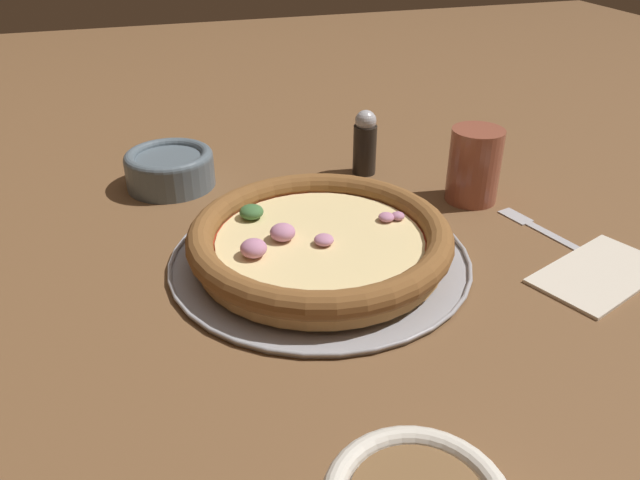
{
  "coord_description": "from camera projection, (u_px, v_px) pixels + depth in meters",
  "views": [
    {
      "loc": [
        0.19,
        0.6,
        0.39
      ],
      "look_at": [
        0.0,
        0.0,
        0.03
      ],
      "focal_mm": 35.0,
      "sensor_mm": 36.0,
      "label": 1
    }
  ],
  "objects": [
    {
      "name": "bowl_near",
      "position": [
        170.0,
        167.0,
        0.92
      ],
      "size": [
        0.13,
        0.13,
        0.05
      ],
      "color": "slate",
      "rests_on": "ground_plane"
    },
    {
      "name": "pizza",
      "position": [
        320.0,
        240.0,
        0.73
      ],
      "size": [
        0.31,
        0.31,
        0.04
      ],
      "color": "tan",
      "rests_on": "pizza_tray"
    },
    {
      "name": "pepper_shaker",
      "position": [
        365.0,
        142.0,
        0.95
      ],
      "size": [
        0.04,
        0.04,
        0.1
      ],
      "color": "black",
      "rests_on": "ground_plane"
    },
    {
      "name": "pizza_tray",
      "position": [
        320.0,
        258.0,
        0.74
      ],
      "size": [
        0.36,
        0.36,
        0.01
      ],
      "color": "#9E9EA3",
      "rests_on": "ground_plane"
    },
    {
      "name": "ground_plane",
      "position": [
        320.0,
        261.0,
        0.74
      ],
      "size": [
        3.0,
        3.0,
        0.0
      ],
      "primitive_type": "plane",
      "color": "brown"
    },
    {
      "name": "napkin",
      "position": [
        600.0,
        272.0,
        0.72
      ],
      "size": [
        0.19,
        0.15,
        0.01
      ],
      "rotation": [
        0.0,
        0.0,
        0.37
      ],
      "color": "beige",
      "rests_on": "ground_plane"
    },
    {
      "name": "drinking_cup",
      "position": [
        474.0,
        165.0,
        0.86
      ],
      "size": [
        0.07,
        0.07,
        0.1
      ],
      "color": "brown",
      "rests_on": "ground_plane"
    },
    {
      "name": "fork",
      "position": [
        549.0,
        233.0,
        0.8
      ],
      "size": [
        0.06,
        0.18,
        0.0
      ],
      "rotation": [
        0.0,
        0.0,
        11.25
      ],
      "color": "#B7B7BC",
      "rests_on": "ground_plane"
    }
  ]
}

